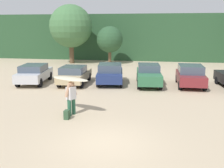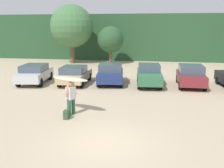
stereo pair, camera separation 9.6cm
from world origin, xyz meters
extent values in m
plane|color=tan|center=(0.00, 0.00, 0.00)|extent=(120.00, 120.00, 0.00)
cube|color=#284C2D|center=(0.00, 31.63, 3.08)|extent=(108.00, 12.00, 6.16)
cylinder|color=brown|center=(-8.61, 22.22, 1.17)|extent=(0.58, 0.58, 2.34)
sphere|color=#427042|center=(-8.61, 22.22, 4.56)|extent=(5.23, 5.23, 5.23)
cylinder|color=brown|center=(-3.78, 22.35, 0.82)|extent=(0.38, 0.38, 1.64)
sphere|color=#284C2D|center=(-3.78, 22.35, 2.98)|extent=(3.17, 3.17, 3.17)
cube|color=silver|center=(-7.81, 10.17, 0.69)|extent=(2.47, 4.59, 0.68)
cube|color=#3F4C5B|center=(-7.79, 10.02, 1.28)|extent=(2.04, 2.54, 0.50)
cylinder|color=black|center=(-8.85, 11.48, 0.35)|extent=(0.31, 0.72, 0.69)
cylinder|color=black|center=(-7.15, 11.71, 0.35)|extent=(0.31, 0.72, 0.69)
cylinder|color=black|center=(-8.46, 8.62, 0.35)|extent=(0.31, 0.72, 0.69)
cylinder|color=black|center=(-6.77, 8.85, 0.35)|extent=(0.31, 0.72, 0.69)
cube|color=tan|center=(-4.54, 10.52, 0.63)|extent=(2.15, 4.41, 0.61)
cube|color=#3F4C5B|center=(-4.52, 10.10, 1.20)|extent=(1.88, 2.23, 0.53)
cylinder|color=black|center=(-5.48, 11.90, 0.32)|extent=(0.25, 0.66, 0.65)
cylinder|color=black|center=(-3.75, 11.99, 0.32)|extent=(0.25, 0.66, 0.65)
cylinder|color=black|center=(-5.33, 9.05, 0.32)|extent=(0.25, 0.66, 0.65)
cylinder|color=black|center=(-3.60, 9.15, 0.32)|extent=(0.25, 0.66, 0.65)
cube|color=navy|center=(-1.74, 11.02, 0.67)|extent=(2.48, 4.30, 0.68)
cube|color=#3F4C5B|center=(-1.73, 10.95, 1.31)|extent=(2.07, 2.41, 0.60)
cylinder|color=black|center=(-2.79, 12.24, 0.33)|extent=(0.31, 0.69, 0.66)
cylinder|color=black|center=(-1.05, 12.47, 0.33)|extent=(0.31, 0.69, 0.66)
cylinder|color=black|center=(-2.43, 9.57, 0.33)|extent=(0.31, 0.69, 0.66)
cylinder|color=black|center=(-0.69, 9.81, 0.33)|extent=(0.31, 0.69, 0.66)
cube|color=#2D6642|center=(1.33, 10.99, 0.71)|extent=(2.16, 4.67, 0.74)
cube|color=#3F4C5B|center=(1.31, 11.17, 1.35)|extent=(1.80, 2.21, 0.54)
cylinder|color=black|center=(0.40, 12.41, 0.34)|extent=(0.28, 0.69, 0.68)
cylinder|color=black|center=(1.99, 12.55, 0.34)|extent=(0.28, 0.69, 0.68)
cylinder|color=black|center=(0.66, 9.43, 0.34)|extent=(0.28, 0.69, 0.68)
cylinder|color=black|center=(2.25, 9.57, 0.34)|extent=(0.28, 0.69, 0.68)
cube|color=maroon|center=(4.49, 11.06, 0.67)|extent=(1.94, 4.00, 0.71)
cube|color=#3F4C5B|center=(4.49, 11.12, 1.33)|extent=(1.77, 2.24, 0.61)
cylinder|color=black|center=(3.62, 12.37, 0.32)|extent=(0.22, 0.63, 0.63)
cylinder|color=black|center=(5.34, 12.38, 0.32)|extent=(0.22, 0.63, 0.63)
cylinder|color=black|center=(3.64, 9.74, 0.32)|extent=(0.22, 0.63, 0.63)
cylinder|color=black|center=(5.36, 9.75, 0.32)|extent=(0.22, 0.63, 0.63)
cylinder|color=black|center=(6.73, 12.24, 0.30)|extent=(0.29, 0.63, 0.61)
cylinder|color=#26593F|center=(-2.44, 2.93, 0.42)|extent=(0.20, 0.20, 0.85)
cylinder|color=#26593F|center=(-2.30, 3.20, 0.42)|extent=(0.20, 0.20, 0.85)
cube|color=silver|center=(-2.37, 3.06, 1.18)|extent=(0.49, 0.53, 0.65)
sphere|color=tan|center=(-2.37, 3.06, 1.64)|extent=(0.27, 0.27, 0.27)
cylinder|color=tan|center=(-2.48, 2.85, 1.35)|extent=(0.29, 0.39, 0.70)
cylinder|color=tan|center=(-2.26, 3.28, 1.35)|extent=(0.27, 0.35, 0.70)
ellipsoid|color=beige|center=(-2.44, 3.18, 1.89)|extent=(2.32, 1.43, 0.12)
cube|color=#2D4C33|center=(-2.41, 2.42, 0.23)|extent=(0.24, 0.34, 0.45)
camera|label=1|loc=(1.88, -9.47, 4.49)|focal=42.26mm
camera|label=2|loc=(1.97, -9.45, 4.49)|focal=42.26mm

